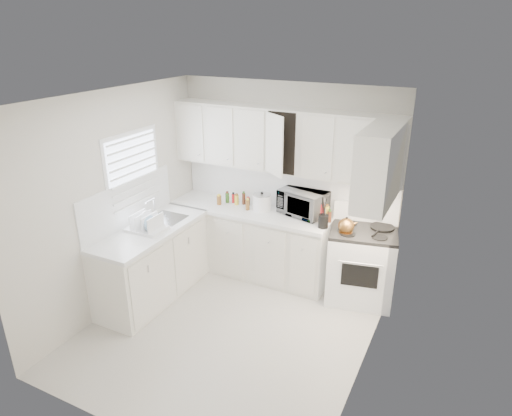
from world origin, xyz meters
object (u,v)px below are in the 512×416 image
Objects in this scene: rice_cooker at (262,201)px; utensil_crock at (324,212)px; dish_rack at (146,221)px; tea_kettle at (346,225)px; microwave at (303,200)px; stove at (362,256)px.

utensil_crock is at bearing -4.48° from rice_cooker.
utensil_crock reaches higher than dish_rack.
microwave is at bearing 140.45° from tea_kettle.
stove is 2.65m from dish_rack.
rice_cooker is (-1.20, 0.20, 0.02)m from tea_kettle.
dish_rack reaches higher than tea_kettle.
utensil_crock is 0.91× the size of dish_rack.
utensil_crock is (0.38, -0.29, 0.00)m from microwave.
stove reaches higher than rice_cooker.
utensil_crock reaches higher than rice_cooker.
utensil_crock is at bearing 161.94° from tea_kettle.
microwave is 1.98m from dish_rack.
tea_kettle is at bearing -10.47° from microwave.
dish_rack is at bearing -121.55° from rice_cooker.
utensil_crock is at bearing -174.39° from stove.
microwave is (-0.84, 0.14, 0.54)m from stove.
stove is 3.04× the size of utensil_crock.
tea_kettle is 0.60× the size of utensil_crock.
rice_cooker is at bearing 155.24° from tea_kettle.
utensil_crock is at bearing 27.39° from dish_rack.
utensil_crock is at bearing -23.40° from microwave.
microwave is (-0.66, 0.30, 0.10)m from tea_kettle.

